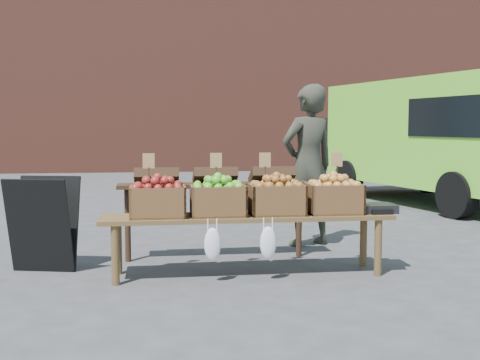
{
  "coord_description": "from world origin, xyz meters",
  "views": [
    {
      "loc": [
        -0.8,
        -5.17,
        1.4
      ],
      "look_at": [
        0.03,
        0.8,
        0.85
      ],
      "focal_mm": 45.0,
      "sensor_mm": 36.0,
      "label": 1
    }
  ],
  "objects": [
    {
      "name": "crate_golden_apples",
      "position": [
        -0.8,
        0.3,
        0.71
      ],
      "size": [
        0.5,
        0.4,
        0.28
      ],
      "primitive_type": null,
      "color": "maroon",
      "rests_on": "display_bench"
    },
    {
      "name": "chalkboard_sign",
      "position": [
        -1.89,
        0.72,
        0.46
      ],
      "size": [
        0.67,
        0.47,
        0.92
      ],
      "primitive_type": null,
      "rotation": [
        0.0,
        0.0,
        -0.24
      ],
      "color": "black",
      "rests_on": "ground"
    },
    {
      "name": "vendor",
      "position": [
        0.94,
        1.6,
        0.94
      ],
      "size": [
        0.79,
        0.65,
        1.87
      ],
      "primitive_type": "imported",
      "rotation": [
        0.0,
        0.0,
        3.49
      ],
      "color": "#2F3126",
      "rests_on": "ground"
    },
    {
      "name": "crate_green_apples",
      "position": [
        0.85,
        0.3,
        0.71
      ],
      "size": [
        0.5,
        0.4,
        0.28
      ],
      "primitive_type": null,
      "color": "gold",
      "rests_on": "display_bench"
    },
    {
      "name": "weighing_scale",
      "position": [
        1.28,
        0.3,
        0.61
      ],
      "size": [
        0.34,
        0.3,
        0.08
      ],
      "primitive_type": "cube",
      "color": "black",
      "rests_on": "display_bench"
    },
    {
      "name": "back_table",
      "position": [
        -0.21,
        1.02,
        0.52
      ],
      "size": [
        2.1,
        0.44,
        1.04
      ],
      "primitive_type": null,
      "color": "#311F13",
      "rests_on": "ground"
    },
    {
      "name": "crate_red_apples",
      "position": [
        0.3,
        0.3,
        0.71
      ],
      "size": [
        0.5,
        0.4,
        0.28
      ],
      "primitive_type": null,
      "color": "#A96C2D",
      "rests_on": "display_bench"
    },
    {
      "name": "crate_russet_pears",
      "position": [
        -0.25,
        0.3,
        0.71
      ],
      "size": [
        0.5,
        0.4,
        0.28
      ],
      "primitive_type": null,
      "color": "#429518",
      "rests_on": "display_bench"
    },
    {
      "name": "display_bench",
      "position": [
        0.03,
        0.3,
        0.28
      ],
      "size": [
        2.7,
        0.56,
        0.57
      ],
      "primitive_type": null,
      "color": "brown",
      "rests_on": "ground"
    },
    {
      "name": "delivery_van",
      "position": [
        4.25,
        4.97,
        1.1
      ],
      "size": [
        3.31,
        5.28,
        2.19
      ],
      "primitive_type": null,
      "rotation": [
        0.0,
        0.0,
        0.23
      ],
      "color": "#73DD33",
      "rests_on": "ground"
    },
    {
      "name": "brick_building",
      "position": [
        0.0,
        15.0,
        5.0
      ],
      "size": [
        24.0,
        4.0,
        10.0
      ],
      "primitive_type": "cube",
      "color": "brown",
      "rests_on": "ground"
    },
    {
      "name": "ground",
      "position": [
        0.0,
        0.0,
        0.0
      ],
      "size": [
        80.0,
        80.0,
        0.0
      ],
      "primitive_type": "plane",
      "color": "#444447"
    }
  ]
}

